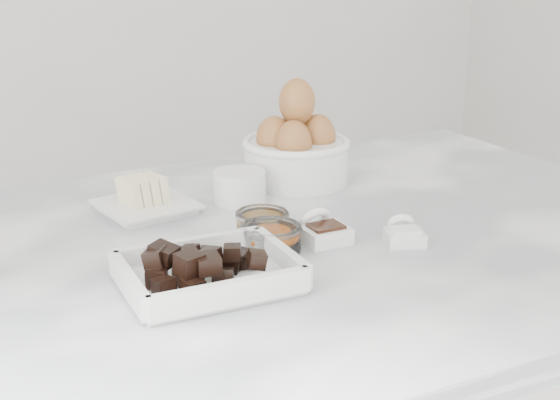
% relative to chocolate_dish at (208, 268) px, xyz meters
% --- Properties ---
extents(marble_slab, '(1.20, 0.80, 0.04)m').
position_rel_chocolate_dish_xyz_m(marble_slab, '(0.14, 0.11, -0.04)').
color(marble_slab, white).
rests_on(marble_slab, cabinet).
extents(chocolate_dish, '(0.20, 0.16, 0.05)m').
position_rel_chocolate_dish_xyz_m(chocolate_dish, '(0.00, 0.00, 0.00)').
color(chocolate_dish, white).
rests_on(chocolate_dish, marble_slab).
extents(butter_plate, '(0.15, 0.15, 0.05)m').
position_rel_chocolate_dish_xyz_m(butter_plate, '(0.01, 0.28, -0.00)').
color(butter_plate, white).
rests_on(butter_plate, marble_slab).
extents(sugar_ramekin, '(0.08, 0.08, 0.05)m').
position_rel_chocolate_dish_xyz_m(sugar_ramekin, '(0.16, 0.26, 0.00)').
color(sugar_ramekin, white).
rests_on(sugar_ramekin, marble_slab).
extents(egg_bowl, '(0.18, 0.18, 0.17)m').
position_rel_chocolate_dish_xyz_m(egg_bowl, '(0.28, 0.32, 0.03)').
color(egg_bowl, white).
rests_on(egg_bowl, marble_slab).
extents(honey_bowl, '(0.07, 0.07, 0.03)m').
position_rel_chocolate_dish_xyz_m(honey_bowl, '(0.13, 0.12, -0.01)').
color(honey_bowl, white).
rests_on(honey_bowl, marble_slab).
extents(zest_bowl, '(0.08, 0.08, 0.04)m').
position_rel_chocolate_dish_xyz_m(zest_bowl, '(0.11, 0.06, -0.00)').
color(zest_bowl, white).
rests_on(zest_bowl, marble_slab).
extents(vanilla_spoon, '(0.06, 0.07, 0.04)m').
position_rel_chocolate_dish_xyz_m(vanilla_spoon, '(0.19, 0.06, -0.01)').
color(vanilla_spoon, white).
rests_on(vanilla_spoon, marble_slab).
extents(salt_spoon, '(0.06, 0.07, 0.04)m').
position_rel_chocolate_dish_xyz_m(salt_spoon, '(0.28, 0.01, -0.01)').
color(salt_spoon, white).
rests_on(salt_spoon, marble_slab).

